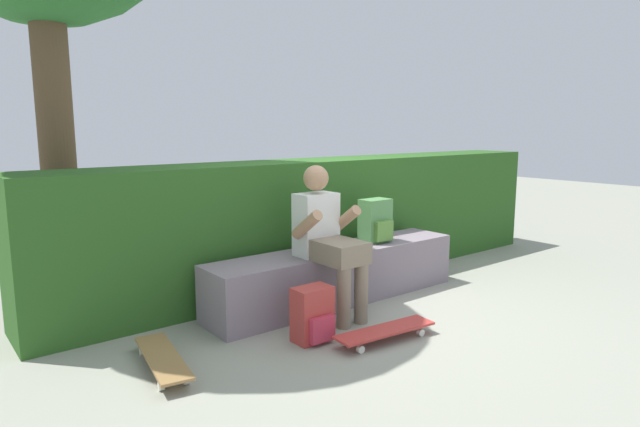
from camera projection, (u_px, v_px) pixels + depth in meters
The scene contains 8 objects.
ground_plane at pixel (357, 308), 4.63m from camera, with size 24.00×24.00×0.00m, color gray.
bench_main at pixel (338, 275), 4.78m from camera, with size 2.49×0.49×0.48m.
person_skater at pixel (327, 235), 4.36m from camera, with size 0.49×0.62×1.23m.
skateboard_near_person at pixel (385, 331), 3.90m from camera, with size 0.82×0.28×0.09m.
skateboard_beside_bench at pixel (163, 358), 3.45m from camera, with size 0.33×0.82×0.09m.
backpack_on_bench at pixel (376, 221), 4.98m from camera, with size 0.28×0.23×0.40m.
backpack_on_ground at pixel (313, 315), 3.89m from camera, with size 0.28×0.23×0.40m.
hedge_row at pixel (329, 219), 5.49m from camera, with size 5.79×0.64×1.21m.
Camera 1 is at (-3.00, -3.28, 1.54)m, focal length 30.29 mm.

